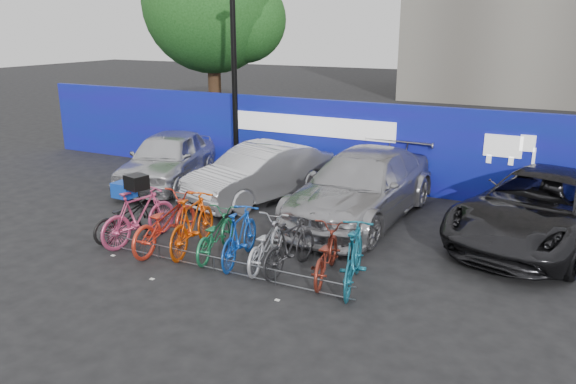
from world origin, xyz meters
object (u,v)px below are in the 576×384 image
Objects in this scene: tree at (218,7)px; bike_7 at (290,246)px; car_1 at (260,173)px; bike_6 at (265,243)px; bike_1 at (139,216)px; bike_2 at (165,222)px; bike_3 at (192,223)px; bike_4 at (215,234)px; car_0 at (168,158)px; bike_0 at (126,217)px; bike_8 at (326,254)px; bike_9 at (354,257)px; bike_rack at (214,263)px; lamppost at (234,66)px; bike_5 at (240,236)px; car_3 at (542,208)px.

tree is 13.63m from bike_7.
car_1 reaches higher than bike_6.
bike_2 is at bearing -170.68° from bike_1.
bike_3 is 1.14× the size of bike_4.
bike_6 is at bearing -167.53° from bike_1.
car_0 is 2.29× the size of bike_1.
car_0 is at bearing -165.84° from car_1.
bike_4 is 1.13m from bike_6.
tree is at bearing -58.72° from bike_0.
car_0 reaches higher than bike_2.
bike_1 is 4.17m from bike_8.
bike_9 is (4.08, 0.01, 0.02)m from bike_2.
bike_8 is at bearing 19.13° from bike_rack.
car_0 is at bearing -40.52° from bike_9.
bike_3 is at bearing -66.98° from lamppost.
bike_4 is (1.06, -3.68, -0.26)m from car_1.
bike_3 reaches higher than bike_0.
bike_3 is at bearing -62.76° from car_0.
bike_1 is 1.09× the size of bike_5.
tree reaches higher than bike_0.
bike_4 is at bearing 169.89° from bike_3.
car_3 is 2.74× the size of bike_3.
car_0 is 5.65m from bike_4.
bike_0 is (-1.20, -3.70, -0.26)m from car_1.
bike_2 is at bearing -4.04° from bike_4.
bike_5 is at bearing -172.09° from bike_0.
lamppost is 7.50m from bike_7.
bike_2 is at bearing -62.62° from tree.
bike_2 is at bearing -68.78° from car_0.
bike_2 is 1.18× the size of bike_5.
car_1 is at bearing -55.03° from bike_9.
bike_8 is (-3.33, -3.65, -0.28)m from car_3.
car_3 is 4.69m from bike_9.
bike_rack is at bearing 8.14° from bike_8.
lamppost is 6.34m from bike_2.
bike_3 is at bearing -13.41° from bike_9.
bike_6 is at bearing -178.88° from bike_2.
bike_9 is (4.00, -3.79, -0.14)m from car_1.
car_3 is 2.83× the size of bike_9.
car_0 is 2.57× the size of bike_6.
bike_7 is at bearing -121.34° from car_3.
bike_7 is at bearing -168.28° from bike_1.
car_1 is (5.32, -6.33, -4.36)m from tree.
car_0 is 2.59× the size of bike_0.
car_3 is at bearing -153.46° from bike_5.
bike_rack is 2.86× the size of bike_3.
bike_2 is at bearing -11.43° from bike_9.
car_0 reaches higher than bike_5.
bike_2 is at bearing -73.02° from lamppost.
bike_1 is at bearing 166.38° from bike_rack.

